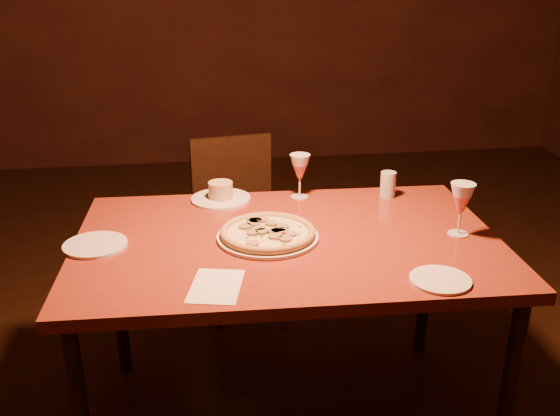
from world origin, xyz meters
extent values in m
cube|color=maroon|center=(-0.06, 0.00, 0.77)|extent=(1.51, 1.00, 0.04)
cylinder|color=black|center=(-0.72, 0.44, 0.37)|extent=(0.05, 0.05, 0.75)
cylinder|color=black|center=(0.59, -0.43, 0.37)|extent=(0.05, 0.05, 0.75)
cylinder|color=black|center=(0.63, 0.39, 0.37)|extent=(0.05, 0.05, 0.75)
cube|color=black|center=(-0.15, 0.91, 0.45)|extent=(0.48, 0.48, 0.04)
cube|color=black|center=(-0.18, 1.10, 0.66)|extent=(0.42, 0.09, 0.40)
cylinder|color=black|center=(-0.29, 0.72, 0.21)|extent=(0.04, 0.04, 0.43)
cylinder|color=black|center=(-0.34, 1.05, 0.21)|extent=(0.04, 0.04, 0.43)
cylinder|color=black|center=(0.04, 0.77, 0.21)|extent=(0.04, 0.04, 0.43)
cylinder|color=black|center=(-0.01, 1.10, 0.21)|extent=(0.04, 0.04, 0.43)
cylinder|color=silver|center=(-0.13, 0.00, 0.79)|extent=(0.35, 0.35, 0.01)
cylinder|color=#CCBD8D|center=(-0.13, 0.00, 0.81)|extent=(0.32, 0.32, 0.01)
torus|color=tan|center=(-0.13, 0.00, 0.81)|extent=(0.33, 0.33, 0.03)
cylinder|color=silver|center=(-0.27, 0.40, 0.79)|extent=(0.24, 0.24, 0.01)
cylinder|color=tan|center=(-0.27, 0.40, 0.83)|extent=(0.10, 0.10, 0.07)
cylinder|color=#ACB4BC|center=(0.41, 0.35, 0.84)|extent=(0.06, 0.06, 0.10)
cylinder|color=silver|center=(-0.72, 0.03, 0.79)|extent=(0.21, 0.21, 0.01)
cylinder|color=silver|center=(0.35, -0.38, 0.79)|extent=(0.18, 0.18, 0.01)
cube|color=white|center=(-0.33, -0.31, 0.79)|extent=(0.19, 0.24, 0.00)
camera|label=1|loc=(-0.37, -1.96, 1.68)|focal=40.00mm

